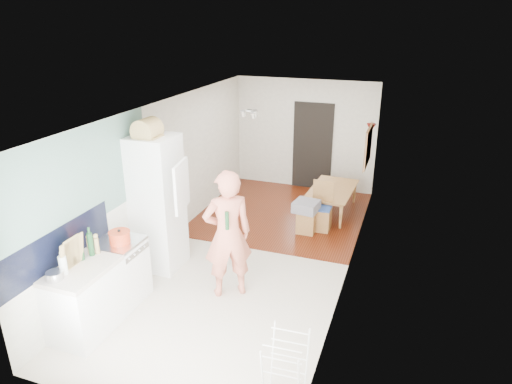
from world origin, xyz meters
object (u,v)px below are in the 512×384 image
Objects in this scene: stool at (306,222)px; drying_rack at (285,369)px; dining_table at (333,203)px; dining_chair at (321,207)px; person at (227,223)px.

drying_rack reaches higher than stool.
drying_rack is at bearing -172.41° from dining_table.
dining_table reaches higher than stool.
dining_table is 1.09m from stool.
dining_chair is (-0.08, -0.83, 0.24)m from dining_table.
dining_chair is 4.18m from drying_rack.
dining_chair is 1.18× the size of drying_rack.
dining_chair is at bearing 94.21° from drying_rack.
dining_table is at bearing 92.14° from drying_rack.
stool is (0.60, 2.30, -0.90)m from person.
dining_chair reaches higher than stool.
drying_rack is (1.32, -1.62, -0.73)m from person.
dining_chair reaches higher than drying_rack.
stool is 4.00m from drying_rack.
drying_rack is at bearing 94.55° from person.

